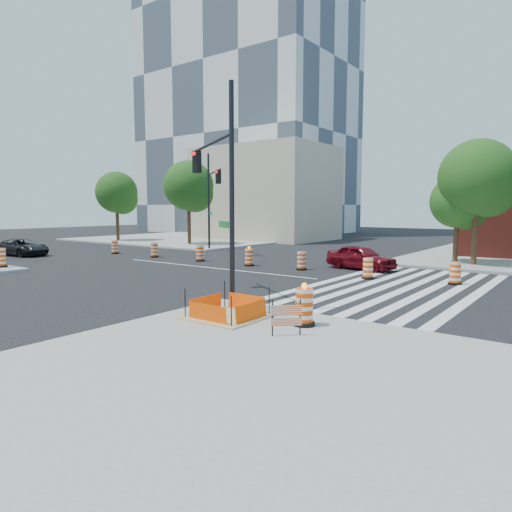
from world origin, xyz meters
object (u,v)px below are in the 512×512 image
(signal_pole_se, at_px, (218,178))
(signal_pole_nw, at_px, (212,192))
(dark_suv, at_px, (22,247))
(red_coupe, at_px, (361,257))

(signal_pole_se, relative_size, signal_pole_nw, 0.95)
(dark_suv, xyz_separation_m, signal_pole_nw, (9.12, 10.42, 4.11))
(red_coupe, bearing_deg, signal_pole_se, -169.86)
(red_coupe, xyz_separation_m, signal_pole_nw, (-13.70, 2.62, 4.03))
(dark_suv, relative_size, signal_pole_nw, 0.57)
(dark_suv, distance_m, signal_pole_nw, 14.44)
(red_coupe, distance_m, signal_pole_se, 12.35)
(red_coupe, relative_size, signal_pole_se, 0.56)
(red_coupe, xyz_separation_m, signal_pole_se, (-0.21, -11.75, 3.79))
(red_coupe, height_order, signal_pole_se, signal_pole_se)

